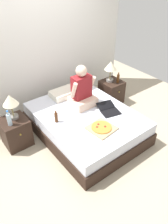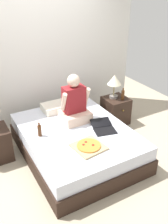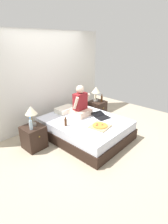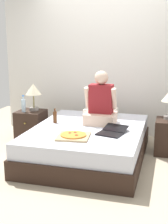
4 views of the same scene
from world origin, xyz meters
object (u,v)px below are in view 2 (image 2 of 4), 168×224
nightstand_right (115,110)px  pizza_box (89,146)px  bed (76,142)px  beer_bottle (123,95)px  person_seated (74,104)px  laptop (104,128)px  lamp_on_right_nightstand (114,81)px  beer_bottle_on_bed (40,130)px

nightstand_right → pizza_box: nightstand_right is taller
bed → beer_bottle: (1.20, 0.41, 0.39)m
person_seated → laptop: (0.25, -0.47, -0.27)m
bed → lamp_on_right_nightstand: (1.10, 0.56, 0.62)m
beer_bottle → beer_bottle_on_bed: 1.77m
beer_bottle → laptop: (-0.83, -0.62, -0.13)m
beer_bottle → pizza_box: bearing=-144.1°
nightstand_right → lamp_on_right_nightstand: size_ratio=1.15×
lamp_on_right_nightstand → pizza_box: bearing=-137.5°
bed → person_seated: (0.12, 0.26, 0.52)m
lamp_on_right_nightstand → person_seated: bearing=-163.0°
nightstand_right → beer_bottle: bearing=-55.0°
pizza_box → beer_bottle_on_bed: beer_bottle_on_bed is taller
beer_bottle → pizza_box: (-1.27, -0.92, -0.13)m
beer_bottle → pizza_box: size_ratio=0.52×
beer_bottle → lamp_on_right_nightstand: bearing=123.7°
bed → pizza_box: (-0.06, -0.50, 0.25)m
bed → nightstand_right: size_ratio=3.89×
pizza_box → beer_bottle_on_bed: bearing=128.4°
person_seated → pizza_box: 0.83m
bed → beer_bottle_on_bed: beer_bottle_on_bed is taller
nightstand_right → bed: bearing=-155.6°
lamp_on_right_nightstand → person_seated: 1.03m
beer_bottle_on_bed → pizza_box: bearing=-51.6°
nightstand_right → lamp_on_right_nightstand: bearing=120.9°
lamp_on_right_nightstand → laptop: bearing=-133.3°
nightstand_right → pizza_box: 1.59m
beer_bottle → person_seated: 1.10m
nightstand_right → lamp_on_right_nightstand: (-0.03, 0.05, 0.59)m
pizza_box → beer_bottle_on_bed: 0.78m
laptop → beer_bottle_on_bed: 0.97m
laptop → pizza_box: (-0.44, -0.29, -0.00)m
pizza_box → nightstand_right: bearing=40.4°
bed → person_seated: bearing=65.2°
beer_bottle → laptop: beer_bottle is taller
nightstand_right → laptop: bearing=-136.3°
lamp_on_right_nightstand → nightstand_right: bearing=-59.1°
laptop → pizza_box: 0.53m
nightstand_right → beer_bottle_on_bed: (-1.68, -0.41, 0.29)m
lamp_on_right_nightstand → beer_bottle: lamp_on_right_nightstand is taller
bed → nightstand_right: (1.13, 0.51, 0.03)m
nightstand_right → pizza_box: size_ratio=1.17×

